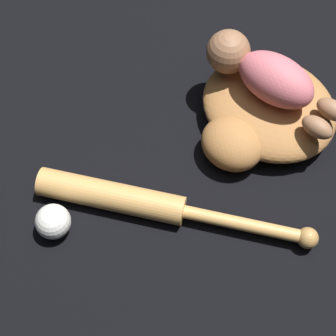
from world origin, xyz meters
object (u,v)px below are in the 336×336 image
Objects in this scene: baseball_glove at (263,113)px; baseball at (53,222)px; baby_figure at (265,74)px; baseball_bat at (140,202)px.

baseball is (0.24, 0.44, -0.01)m from baseball_glove.
baby_figure is 0.59× the size of baseball_bat.
baseball_bat is 0.18m from baseball.
baby_figure reaches higher than baseball_bat.
baseball is at bearing 45.66° from baseball_bat.
baseball_glove is at bearing -110.99° from baseball_bat.
baseball_glove is 5.11× the size of baseball.
baseball_glove is 0.34m from baseball_bat.
baby_figure reaches higher than baseball.
baby_figure reaches higher than baseball_glove.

